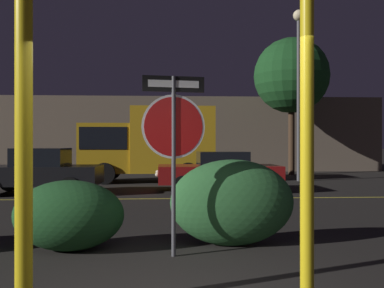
{
  "coord_description": "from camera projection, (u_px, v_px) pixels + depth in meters",
  "views": [
    {
      "loc": [
        -0.0,
        -3.85,
        1.57
      ],
      "look_at": [
        0.46,
        4.63,
        1.57
      ],
      "focal_mm": 40.0,
      "sensor_mm": 36.0,
      "label": 1
    }
  ],
  "objects": [
    {
      "name": "passing_car_2",
      "position": [
        219.0,
        171.0,
        14.12
      ],
      "size": [
        4.09,
        2.04,
        1.32
      ],
      "rotation": [
        0.0,
        0.0,
        1.59
      ],
      "color": "maroon",
      "rests_on": "ground_plane"
    },
    {
      "name": "delivery_truck",
      "position": [
        148.0,
        143.0,
        17.81
      ],
      "size": [
        5.47,
        2.44,
        3.09
      ],
      "rotation": [
        0.0,
        0.0,
        1.58
      ],
      "color": "gold",
      "rests_on": "ground_plane"
    },
    {
      "name": "hedge_bush_2",
      "position": [
        232.0,
        203.0,
        6.59
      ],
      "size": [
        1.92,
        0.8,
        1.33
      ],
      "primitive_type": "ellipsoid",
      "color": "#2D6633",
      "rests_on": "ground_plane"
    },
    {
      "name": "road_center_stripe",
      "position": [
        169.0,
        199.0,
        12.25
      ],
      "size": [
        32.09,
        0.12,
        0.01
      ],
      "primitive_type": "cube",
      "color": "gold",
      "rests_on": "ground_plane"
    },
    {
      "name": "yellow_pole_right",
      "position": [
        307.0,
        118.0,
        3.71
      ],
      "size": [
        0.12,
        0.12,
        3.59
      ],
      "primitive_type": "cylinder",
      "color": "yellow",
      "rests_on": "ground_plane"
    },
    {
      "name": "tree_0",
      "position": [
        291.0,
        76.0,
        21.98
      ],
      "size": [
        3.86,
        3.86,
        7.03
      ],
      "color": "#422D1E",
      "rests_on": "ground_plane"
    },
    {
      "name": "building_backdrop",
      "position": [
        182.0,
        135.0,
        26.31
      ],
      "size": [
        23.04,
        4.55,
        4.27
      ],
      "primitive_type": "cube",
      "color": "#6B5B4C",
      "rests_on": "ground_plane"
    },
    {
      "name": "yellow_pole_left",
      "position": [
        24.0,
        129.0,
        3.89
      ],
      "size": [
        0.16,
        0.16,
        3.41
      ],
      "primitive_type": "cylinder",
      "color": "yellow",
      "rests_on": "ground_plane"
    },
    {
      "name": "stop_sign",
      "position": [
        174.0,
        128.0,
        5.97
      ],
      "size": [
        0.89,
        0.16,
        2.52
      ],
      "rotation": [
        0.0,
        0.0,
        0.16
      ],
      "color": "#4C4C51",
      "rests_on": "ground_plane"
    },
    {
      "name": "hedge_bush_1",
      "position": [
        69.0,
        215.0,
        6.29
      ],
      "size": [
        1.62,
        1.02,
        1.04
      ],
      "primitive_type": "ellipsoid",
      "color": "#1E4C23",
      "rests_on": "ground_plane"
    },
    {
      "name": "passing_car_1",
      "position": [
        39.0,
        171.0,
        13.45
      ],
      "size": [
        3.97,
        1.91,
        1.44
      ],
      "rotation": [
        0.0,
        0.0,
        1.57
      ],
      "color": "black",
      "rests_on": "ground_plane"
    },
    {
      "name": "street_lamp",
      "position": [
        299.0,
        68.0,
        18.07
      ],
      "size": [
        0.48,
        0.48,
        7.26
      ],
      "color": "#4C4C51",
      "rests_on": "ground_plane"
    }
  ]
}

